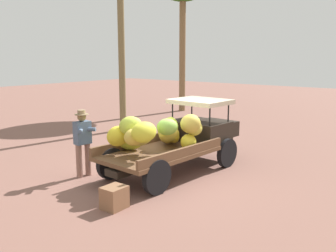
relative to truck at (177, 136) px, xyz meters
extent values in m
plane|color=#81574B|center=(-0.59, 0.07, -0.94)|extent=(60.00, 60.00, 0.00)
cube|color=black|center=(-0.28, 0.00, -0.49)|extent=(4.02, 0.70, 0.16)
cylinder|color=black|center=(1.22, 0.71, -0.54)|extent=(0.81, 0.19, 0.80)
cylinder|color=black|center=(1.11, -0.89, -0.54)|extent=(0.81, 0.19, 0.80)
cylinder|color=black|center=(-1.58, 0.89, -0.54)|extent=(0.81, 0.19, 0.80)
cylinder|color=black|center=(-1.68, -0.70, -0.54)|extent=(0.81, 0.19, 0.80)
cube|color=brown|center=(-0.73, 0.03, -0.31)|extent=(3.11, 1.91, 0.10)
cube|color=brown|center=(-0.68, 0.83, -0.15)|extent=(3.00, 0.28, 0.22)
cube|color=brown|center=(-0.78, -0.76, -0.15)|extent=(3.00, 0.28, 0.22)
cube|color=black|center=(0.97, -0.08, 0.01)|extent=(1.20, 1.59, 0.55)
cube|color=black|center=(1.86, -0.14, -0.04)|extent=(0.77, 1.11, 0.44)
cylinder|color=black|center=(1.45, 0.54, 0.56)|extent=(0.04, 0.04, 0.55)
cylinder|color=black|center=(1.36, -0.75, 0.56)|extent=(0.04, 0.04, 0.55)
cylinder|color=black|center=(0.57, 0.60, 0.56)|extent=(0.04, 0.04, 0.55)
cylinder|color=black|center=(0.48, -0.69, 0.56)|extent=(0.04, 0.04, 0.55)
cube|color=beige|center=(0.97, -0.08, 0.84)|extent=(1.32, 1.60, 0.12)
ellipsoid|color=yellow|center=(0.24, 0.47, 0.11)|extent=(0.63, 0.64, 0.47)
ellipsoid|color=#B6CB3C|center=(0.04, 0.24, 0.23)|extent=(0.65, 0.65, 0.57)
ellipsoid|color=yellow|center=(-1.59, 0.60, 0.20)|extent=(0.72, 0.79, 0.67)
ellipsoid|color=yellow|center=(-0.06, 0.11, 0.06)|extent=(0.79, 0.77, 0.59)
ellipsoid|color=#B4C435|center=(-1.09, 0.66, -0.02)|extent=(0.75, 0.76, 0.46)
ellipsoid|color=#86B943|center=(-0.76, -0.26, 0.40)|extent=(0.69, 0.68, 0.51)
ellipsoid|color=#ADC13C|center=(-1.46, 0.28, 0.46)|extent=(0.72, 0.72, 0.54)
ellipsoid|color=yellow|center=(-0.19, -0.49, -0.04)|extent=(0.65, 0.67, 0.49)
ellipsoid|color=gold|center=(-0.20, -0.56, 0.43)|extent=(0.68, 0.66, 0.51)
ellipsoid|color=gold|center=(-0.03, 0.27, -0.01)|extent=(0.66, 0.64, 0.46)
ellipsoid|color=gold|center=(-0.38, -0.02, 0.12)|extent=(0.70, 0.71, 0.51)
ellipsoid|color=gold|center=(-1.63, 0.02, 0.26)|extent=(0.62, 0.60, 0.47)
ellipsoid|color=gold|center=(0.02, -0.53, 0.28)|extent=(0.70, 0.71, 0.51)
ellipsoid|color=gold|center=(-1.25, 0.18, 0.16)|extent=(0.72, 0.50, 0.41)
ellipsoid|color=gold|center=(-0.31, 0.09, 0.20)|extent=(0.73, 0.73, 0.57)
ellipsoid|color=yellow|center=(-1.59, -0.25, 0.40)|extent=(0.72, 0.53, 0.51)
cylinder|color=#8E6456|center=(-1.73, 1.57, -0.52)|extent=(0.15, 0.15, 0.85)
cylinder|color=#8E6456|center=(-1.98, 1.60, -0.52)|extent=(0.15, 0.15, 0.85)
cube|color=#4B5D77|center=(-1.86, 1.59, 0.20)|extent=(0.43, 0.29, 0.58)
cylinder|color=#4B5D77|center=(-1.77, 1.48, 0.28)|extent=(0.29, 0.39, 0.10)
cylinder|color=#4B5D77|center=(-1.97, 1.50, 0.28)|extent=(0.36, 0.35, 0.10)
sphere|color=olive|center=(-1.86, 1.59, 0.60)|extent=(0.22, 0.22, 0.22)
cylinder|color=#8D7656|center=(-1.86, 1.59, 0.66)|extent=(0.34, 0.34, 0.02)
cylinder|color=#8D7656|center=(-1.86, 1.59, 0.72)|extent=(0.20, 0.20, 0.10)
cube|color=#895E40|center=(-2.80, -0.52, -0.71)|extent=(0.48, 0.42, 0.46)
cylinder|color=brown|center=(9.07, 6.45, 2.33)|extent=(0.35, 0.35, 6.54)
cylinder|color=olive|center=(3.07, 5.09, 3.69)|extent=(0.27, 0.27, 9.26)
camera|label=1|loc=(-7.70, -5.75, 2.10)|focal=39.81mm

